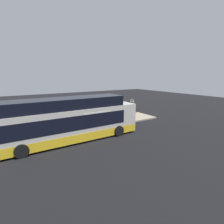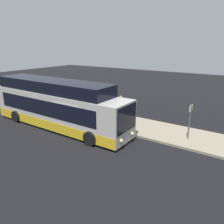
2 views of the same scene
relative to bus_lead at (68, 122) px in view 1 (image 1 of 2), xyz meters
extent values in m
plane|color=black|center=(2.18, -0.05, -1.63)|extent=(80.00, 80.00, 0.00)
cube|color=gray|center=(2.18, 3.35, -1.55)|extent=(20.00, 3.59, 0.16)
cube|color=#B2ADA8|center=(0.11, 0.00, -0.15)|extent=(12.23, 2.47, 2.63)
cube|color=gold|center=(0.11, 0.00, -1.12)|extent=(12.17, 2.49, 0.70)
cube|color=black|center=(-0.19, 0.00, 0.16)|extent=(10.03, 2.50, 1.16)
cube|color=black|center=(6.25, 0.00, 0.22)|extent=(0.06, 2.17, 1.68)
sphere|color=#F9E58C|center=(6.27, 0.68, -1.02)|extent=(0.24, 0.24, 0.24)
sphere|color=#F9E58C|center=(6.27, -0.68, -1.02)|extent=(0.24, 0.24, 0.24)
cylinder|color=black|center=(4.27, 1.23, -1.16)|extent=(0.96, 0.30, 0.96)
cylinder|color=black|center=(4.27, -1.23, -1.16)|extent=(0.96, 0.30, 0.96)
cylinder|color=black|center=(-3.68, 1.23, -1.16)|extent=(0.96, 0.30, 0.96)
cylinder|color=black|center=(-3.68, -1.23, -1.16)|extent=(0.96, 0.30, 0.96)
cube|color=black|center=(-0.38, 0.00, 1.59)|extent=(10.40, 2.27, 0.86)
cylinder|color=gray|center=(2.21, 3.84, -1.10)|extent=(0.32, 0.32, 0.75)
cylinder|color=#BF3333|center=(2.21, 3.84, -0.39)|extent=(0.46, 0.46, 0.65)
sphere|color=tan|center=(2.21, 3.84, 0.05)|extent=(0.24, 0.24, 0.24)
cube|color=black|center=(1.97, 3.71, -0.67)|extent=(0.25, 0.31, 0.24)
cylinder|color=gray|center=(2.22, 2.94, -1.08)|extent=(0.38, 0.38, 0.79)
cylinder|color=#262628|center=(2.22, 2.94, -0.34)|extent=(0.54, 0.54, 0.69)
sphere|color=brown|center=(2.22, 2.94, 0.14)|extent=(0.26, 0.26, 0.26)
cube|color=black|center=(2.01, 3.13, -0.63)|extent=(0.29, 0.30, 0.24)
cylinder|color=#4C476B|center=(2.99, 4.52, -1.05)|extent=(0.28, 0.28, 0.84)
cylinder|color=#8CB766|center=(2.99, 4.52, -0.26)|extent=(0.40, 0.40, 0.73)
sphere|color=#9E7051|center=(2.99, 4.52, 0.24)|extent=(0.27, 0.27, 0.27)
cube|color=beige|center=(1.74, 3.39, -1.12)|extent=(0.47, 0.27, 0.70)
cylinder|color=black|center=(1.74, 3.39, -0.65)|extent=(0.02, 0.02, 0.24)
cylinder|color=#4C4C51|center=(9.26, 3.00, -0.29)|extent=(0.10, 0.10, 2.36)
cube|color=beige|center=(9.26, 3.00, 0.65)|extent=(0.04, 0.65, 0.39)
camera|label=1|loc=(-4.49, -13.66, 3.83)|focal=28.00mm
camera|label=2|loc=(12.60, -11.02, 4.59)|focal=35.00mm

